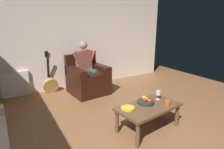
% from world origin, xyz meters
% --- Properties ---
extents(wall_back, '(5.75, 0.06, 2.60)m').
position_xyz_m(wall_back, '(0.00, -3.19, 1.30)').
color(wall_back, beige).
rests_on(wall_back, ground).
extents(armchair, '(0.88, 0.90, 0.91)m').
position_xyz_m(armchair, '(-0.20, -2.54, 0.33)').
color(armchair, black).
rests_on(armchair, ground).
extents(person_seated, '(0.62, 0.60, 1.22)m').
position_xyz_m(person_seated, '(-0.20, -2.55, 0.66)').
color(person_seated, brown).
rests_on(person_seated, ground).
extents(coffee_table, '(1.06, 0.67, 0.41)m').
position_xyz_m(coffee_table, '(-0.38, -0.56, 0.35)').
color(coffee_table, brown).
rests_on(coffee_table, ground).
extents(guitar, '(0.36, 0.28, 1.00)m').
position_xyz_m(guitar, '(0.57, -2.98, 0.22)').
color(guitar, '#AE8845').
rests_on(guitar, ground).
extents(radiator, '(0.57, 0.06, 0.58)m').
position_xyz_m(radiator, '(1.31, -3.12, 0.29)').
color(radiator, white).
rests_on(radiator, ground).
extents(wine_glass_near, '(0.07, 0.07, 0.15)m').
position_xyz_m(wine_glass_near, '(-0.67, -0.67, 0.51)').
color(wine_glass_near, silver).
rests_on(wine_glass_near, coffee_table).
extents(fruit_bowl, '(0.26, 0.26, 0.11)m').
position_xyz_m(fruit_bowl, '(-0.39, -0.64, 0.44)').
color(fruit_bowl, '#213028').
rests_on(fruit_bowl, coffee_table).
extents(decorative_dish, '(0.21, 0.21, 0.02)m').
position_xyz_m(decorative_dish, '(-0.04, -0.63, 0.42)').
color(decorative_dish, gold).
rests_on(decorative_dish, coffee_table).
extents(candle_jar, '(0.09, 0.09, 0.08)m').
position_xyz_m(candle_jar, '(-0.64, -0.44, 0.44)').
color(candle_jar, '#B55321').
rests_on(candle_jar, coffee_table).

